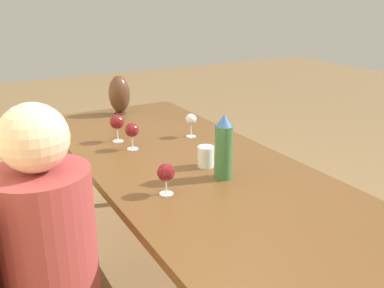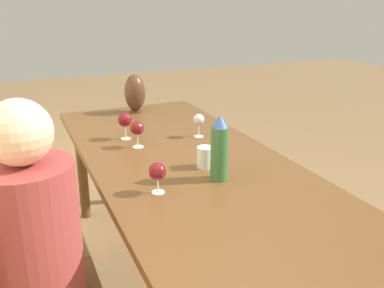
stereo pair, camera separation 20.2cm
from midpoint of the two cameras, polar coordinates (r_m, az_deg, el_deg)
name	(u,v)px [view 2 (the right image)]	position (r m, az deg, el deg)	size (l,w,h in m)	color
dining_table	(207,190)	(1.94, 5.06, -6.26)	(2.76, 0.93, 0.76)	brown
water_bottle	(219,149)	(1.84, 6.82, -0.69)	(0.08, 0.08, 0.29)	#336638
water_tumbler	(205,157)	(2.00, 4.63, -1.81)	(0.08, 0.08, 0.10)	silver
vase	(135,93)	(2.93, -5.68, 6.77)	(0.14, 0.14, 0.26)	#4C2D1E
wine_glass_0	(199,120)	(2.41, 3.30, 3.16)	(0.06, 0.06, 0.13)	silver
wine_glass_1	(137,129)	(2.25, -4.79, 1.99)	(0.07, 0.07, 0.14)	silver
wine_glass_2	(158,172)	(1.72, -1.28, -3.80)	(0.07, 0.07, 0.13)	silver
wine_glass_3	(125,120)	(2.38, -6.56, 3.13)	(0.08, 0.08, 0.15)	silver
chair_far	(12,208)	(2.30, -20.65, -8.03)	(0.44, 0.44, 0.99)	brown
person_near	(40,253)	(1.63, -16.28, -13.82)	(0.33, 0.33, 1.22)	#2D2D38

